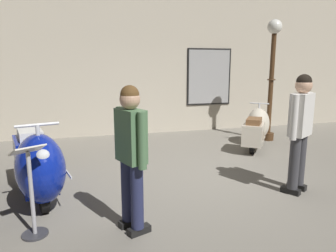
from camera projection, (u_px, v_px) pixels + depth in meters
The scene contains 8 objects.
ground_plane at pixel (205, 177), 5.12m from camera, with size 60.00×60.00×0.00m, color slate.
showroom_back_wall at pixel (155, 62), 8.23m from camera, with size 18.00×0.24×3.81m.
scooter_0 at pixel (38, 165), 4.15m from camera, with size 0.97×1.93×1.14m.
scooter_1 at pixel (257, 127), 7.00m from camera, with size 1.32×1.53×0.97m.
lamppost at pixel (272, 68), 7.35m from camera, with size 0.33×0.33×2.86m.
visitor_0 at pixel (131, 149), 3.32m from camera, with size 0.35×0.52×1.63m.
visitor_1 at pixel (300, 126), 4.37m from camera, with size 0.51×0.41×1.71m.
info_stanchion at pixel (32, 199), 3.31m from camera, with size 0.39×0.36×1.02m.
Camera 1 is at (-1.87, -4.53, 1.83)m, focal length 33.20 mm.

